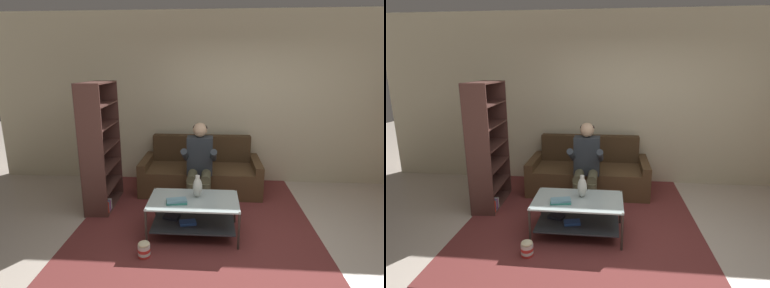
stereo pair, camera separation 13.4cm
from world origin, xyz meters
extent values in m
plane|color=beige|center=(0.00, 0.00, 0.00)|extent=(16.80, 16.80, 0.00)
cube|color=beige|center=(0.00, 2.46, 1.45)|extent=(8.40, 0.12, 2.90)
cube|color=#503922|center=(-0.50, 1.88, 0.21)|extent=(1.66, 0.86, 0.42)
cube|color=#44301D|center=(-0.50, 2.22, 0.65)|extent=(1.66, 0.18, 0.44)
cube|color=#503922|center=(-1.40, 1.88, 0.27)|extent=(0.13, 0.86, 0.54)
cube|color=#503922|center=(0.39, 1.88, 0.27)|extent=(0.13, 0.86, 0.54)
cylinder|color=brown|center=(-0.60, 1.15, 0.21)|extent=(0.14, 0.14, 0.42)
cylinder|color=brown|center=(-0.40, 1.15, 0.21)|extent=(0.14, 0.14, 0.42)
cylinder|color=brown|center=(-0.60, 1.33, 0.47)|extent=(0.14, 0.42, 0.14)
cylinder|color=brown|center=(-0.40, 1.33, 0.47)|extent=(0.14, 0.42, 0.14)
cube|color=#2D3239|center=(-0.50, 1.53, 0.71)|extent=(0.38, 0.22, 0.58)
cylinder|color=#2D3239|center=(-0.71, 1.35, 0.77)|extent=(0.09, 0.49, 0.31)
cylinder|color=#2D3239|center=(-0.30, 1.35, 0.77)|extent=(0.09, 0.49, 0.31)
sphere|color=tan|center=(-0.50, 1.53, 1.10)|extent=(0.21, 0.21, 0.21)
ellipsoid|color=black|center=(-0.50, 1.55, 1.13)|extent=(0.21, 0.21, 0.13)
cube|color=#B1C5C5|center=(-0.53, 0.53, 0.45)|extent=(1.07, 0.63, 0.02)
cube|color=#2E353C|center=(-0.53, 0.53, 0.16)|extent=(0.98, 0.58, 0.02)
cylinder|color=#362E29|center=(-1.05, 0.23, 0.23)|extent=(0.03, 0.03, 0.46)
cylinder|color=#362E29|center=(-0.01, 0.23, 0.23)|extent=(0.03, 0.03, 0.46)
cylinder|color=#362E29|center=(-1.05, 0.84, 0.23)|extent=(0.03, 0.03, 0.46)
cylinder|color=#362E29|center=(-0.01, 0.84, 0.23)|extent=(0.03, 0.03, 0.46)
cube|color=#20222D|center=(-0.81, 0.60, 0.19)|extent=(0.22, 0.18, 0.03)
cube|color=#3059B1|center=(-0.60, 0.47, 0.19)|extent=(0.21, 0.15, 0.03)
cube|color=brown|center=(-0.52, 1.11, 0.01)|extent=(3.00, 3.35, 0.01)
cube|color=#815661|center=(-0.52, 1.11, 0.01)|extent=(1.65, 1.84, 0.00)
ellipsoid|color=silver|center=(-0.49, 0.61, 0.58)|extent=(0.11, 0.11, 0.25)
cylinder|color=silver|center=(-0.49, 0.61, 0.71)|extent=(0.05, 0.05, 0.06)
cube|color=teal|center=(-0.72, 0.42, 0.47)|extent=(0.25, 0.16, 0.02)
cube|color=#6A9DB2|center=(-0.72, 0.42, 0.49)|extent=(0.26, 0.18, 0.02)
cube|color=#54322C|center=(-1.88, 0.85, 0.90)|extent=(0.33, 0.04, 1.80)
cube|color=#54322C|center=(-1.93, 1.69, 0.90)|extent=(0.33, 0.04, 1.80)
cube|color=#54322C|center=(-2.06, 1.26, 0.90)|extent=(0.07, 0.87, 1.80)
cube|color=#54322C|center=(-1.90, 1.27, 0.01)|extent=(0.38, 0.85, 0.02)
cube|color=#54322C|center=(-1.90, 1.27, 0.30)|extent=(0.38, 0.85, 0.02)
cube|color=#54322C|center=(-1.90, 1.27, 0.60)|extent=(0.38, 0.85, 0.02)
cube|color=#54322C|center=(-1.90, 1.27, 0.90)|extent=(0.38, 0.85, 0.02)
cube|color=#54322C|center=(-1.90, 1.27, 1.20)|extent=(0.38, 0.85, 0.02)
cube|color=#54322C|center=(-1.90, 1.27, 1.50)|extent=(0.38, 0.85, 0.02)
cube|color=#54322C|center=(-1.90, 1.27, 1.79)|extent=(0.38, 0.85, 0.02)
cube|color=gold|center=(-1.89, 0.88, 0.12)|extent=(0.30, 0.05, 0.21)
cube|color=red|center=(-1.86, 0.92, 0.11)|extent=(0.24, 0.04, 0.18)
cube|color=red|center=(-1.88, 0.96, 0.10)|extent=(0.29, 0.05, 0.15)
cube|color=#778FAD|center=(-1.88, 0.99, 0.10)|extent=(0.28, 0.05, 0.16)
cube|color=purple|center=(-1.86, 1.04, 0.09)|extent=(0.23, 0.04, 0.15)
cube|color=silver|center=(-1.87, 1.08, 0.09)|extent=(0.25, 0.06, 0.15)
cylinder|color=red|center=(-1.04, 0.03, 0.02)|extent=(0.13, 0.13, 0.04)
cylinder|color=white|center=(-1.04, 0.03, 0.05)|extent=(0.13, 0.13, 0.04)
cylinder|color=red|center=(-1.04, 0.03, 0.09)|extent=(0.13, 0.13, 0.04)
cylinder|color=white|center=(-1.04, 0.03, 0.12)|extent=(0.13, 0.13, 0.04)
ellipsoid|color=beige|center=(-1.04, 0.03, 0.16)|extent=(0.13, 0.13, 0.05)
camera|label=1|loc=(-0.32, -2.76, 1.99)|focal=28.00mm
camera|label=2|loc=(-0.19, -2.75, 1.99)|focal=28.00mm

